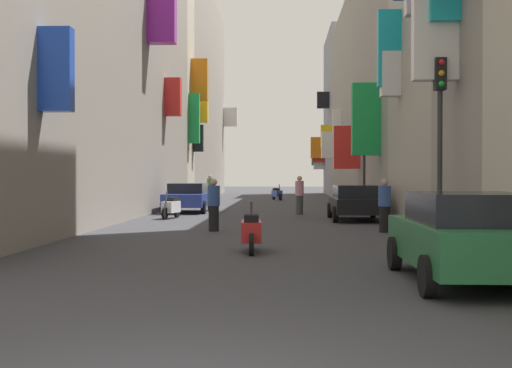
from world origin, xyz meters
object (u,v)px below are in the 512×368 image
object	(u,v)px
scooter_white	(171,207)
traffic_light_near_corner	(364,148)
parked_car_blue	(188,197)
pedestrian_near_left	(385,206)
parked_car_black	(355,202)
parked_car_green	(468,235)
traffic_light_far_corner	(440,119)
pedestrian_crossing	(210,189)
pedestrian_near_right	(299,195)
pedestrian_mid_street	(214,205)
scooter_blue	(277,194)
scooter_red	(251,231)

from	to	relation	value
scooter_white	traffic_light_near_corner	size ratio (longest dim) A/B	0.41
parked_car_blue	pedestrian_near_left	world-z (taller)	pedestrian_near_left
parked_car_black	scooter_white	world-z (taller)	parked_car_black
parked_car_blue	parked_car_green	size ratio (longest dim) A/B	0.99
pedestrian_near_left	scooter_white	bearing A→B (deg)	141.45
scooter_white	traffic_light_far_corner	xyz separation A→B (m)	(8.13, -10.33, 2.56)
parked_car_black	pedestrian_crossing	size ratio (longest dim) A/B	2.34
pedestrian_near_right	pedestrian_mid_street	bearing A→B (deg)	-108.00
parked_car_blue	scooter_blue	size ratio (longest dim) A/B	2.24
scooter_blue	pedestrian_near_left	size ratio (longest dim) A/B	1.10
parked_car_black	scooter_blue	distance (m)	20.92
parked_car_black	parked_car_green	distance (m)	14.54
parked_car_green	scooter_red	world-z (taller)	parked_car_green
parked_car_black	scooter_red	world-z (taller)	parked_car_black
parked_car_green	pedestrian_near_left	xyz separation A→B (m)	(0.14, 9.18, 0.04)
scooter_red	pedestrian_near_right	world-z (taller)	pedestrian_near_right
scooter_blue	pedestrian_mid_street	size ratio (longest dim) A/B	1.10
scooter_red	traffic_light_far_corner	xyz separation A→B (m)	(4.37, 0.86, 2.56)
scooter_red	pedestrian_mid_street	distance (m)	5.55
scooter_red	scooter_white	xyz separation A→B (m)	(-3.76, 11.18, -0.00)
parked_car_green	pedestrian_near_right	bearing A→B (deg)	96.86
scooter_white	pedestrian_near_left	world-z (taller)	pedestrian_near_left
pedestrian_mid_street	traffic_light_far_corner	size ratio (longest dim) A/B	0.36
parked_car_green	traffic_light_far_corner	size ratio (longest dim) A/B	0.91
scooter_blue	pedestrian_near_left	xyz separation A→B (m)	(3.48, -26.03, 0.34)
parked_car_blue	pedestrian_crossing	bearing A→B (deg)	90.93
parked_car_black	traffic_light_near_corner	xyz separation A→B (m)	(0.90, 4.43, 2.26)
pedestrian_near_right	traffic_light_near_corner	distance (m)	3.71
parked_car_green	pedestrian_crossing	distance (m)	31.45
parked_car_black	pedestrian_near_left	world-z (taller)	pedestrian_near_left
parked_car_blue	pedestrian_near_left	xyz separation A→B (m)	(7.54, -10.52, 0.08)
pedestrian_near_right	pedestrian_mid_street	distance (m)	9.29
scooter_red	pedestrian_near_left	world-z (taller)	pedestrian_near_left
scooter_blue	pedestrian_mid_street	bearing A→B (deg)	-93.80
parked_car_green	pedestrian_crossing	xyz separation A→B (m)	(-7.58, 30.52, 0.14)
scooter_white	pedestrian_mid_street	distance (m)	6.29
scooter_red	scooter_blue	xyz separation A→B (m)	(0.30, 31.21, 0.00)
scooter_red	traffic_light_near_corner	xyz separation A→B (m)	(4.40, 14.97, 2.51)
scooter_red	parked_car_green	bearing A→B (deg)	-47.73
parked_car_green	scooter_blue	world-z (taller)	parked_car_green
parked_car_black	scooter_white	size ratio (longest dim) A/B	2.35
traffic_light_near_corner	pedestrian_near_right	bearing A→B (deg)	-165.23
scooter_white	pedestrian_near_left	xyz separation A→B (m)	(7.53, -6.00, 0.34)
pedestrian_mid_street	traffic_light_near_corner	size ratio (longest dim) A/B	0.37
traffic_light_near_corner	pedestrian_crossing	bearing A→B (deg)	125.82
parked_car_black	scooter_blue	bearing A→B (deg)	98.80
scooter_blue	parked_car_black	bearing A→B (deg)	-81.20
parked_car_black	pedestrian_near_right	bearing A→B (deg)	119.27
parked_car_blue	pedestrian_mid_street	bearing A→B (deg)	-77.23
pedestrian_near_right	parked_car_black	bearing A→B (deg)	-60.73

